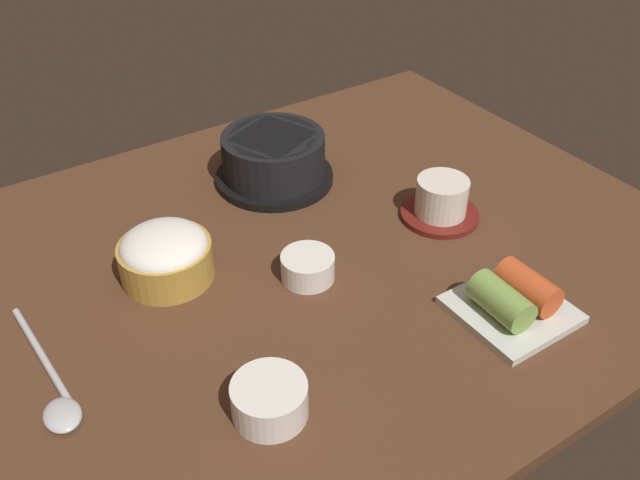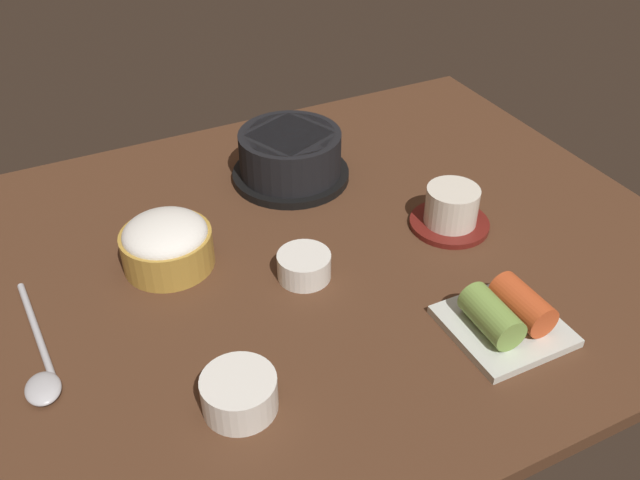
% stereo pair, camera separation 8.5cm
% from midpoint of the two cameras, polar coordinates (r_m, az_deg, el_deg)
% --- Properties ---
extents(dining_table, '(1.00, 0.76, 0.02)m').
position_cam_midpoint_polar(dining_table, '(0.88, 1.02, -1.82)').
color(dining_table, '#4C2D1C').
rests_on(dining_table, ground).
extents(stone_pot, '(0.17, 0.17, 0.07)m').
position_cam_midpoint_polar(stone_pot, '(1.01, -0.08, 6.96)').
color(stone_pot, black).
rests_on(stone_pot, dining_table).
extents(rice_bowl, '(0.11, 0.11, 0.07)m').
position_cam_midpoint_polar(rice_bowl, '(0.85, -9.95, -0.33)').
color(rice_bowl, '#B78C38').
rests_on(rice_bowl, dining_table).
extents(tea_cup_with_saucer, '(0.11, 0.11, 0.06)m').
position_cam_midpoint_polar(tea_cup_with_saucer, '(0.94, 13.48, 2.40)').
color(tea_cup_with_saucer, maroon).
rests_on(tea_cup_with_saucer, dining_table).
extents(banchan_cup_center, '(0.07, 0.07, 0.03)m').
position_cam_midpoint_polar(banchan_cup_center, '(0.83, 1.59, -2.22)').
color(banchan_cup_center, white).
rests_on(banchan_cup_center, dining_table).
extents(kimchi_plate, '(0.12, 0.12, 0.05)m').
position_cam_midpoint_polar(kimchi_plate, '(0.80, 18.24, -6.22)').
color(kimchi_plate, silver).
rests_on(kimchi_plate, dining_table).
extents(side_bowl_near, '(0.08, 0.08, 0.04)m').
position_cam_midpoint_polar(side_bowl_near, '(0.69, -3.16, -12.77)').
color(side_bowl_near, white).
rests_on(side_bowl_near, dining_table).
extents(spoon, '(0.04, 0.20, 0.01)m').
position_cam_midpoint_polar(spoon, '(0.77, -19.36, -10.21)').
color(spoon, '#B7B7BC').
rests_on(spoon, dining_table).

